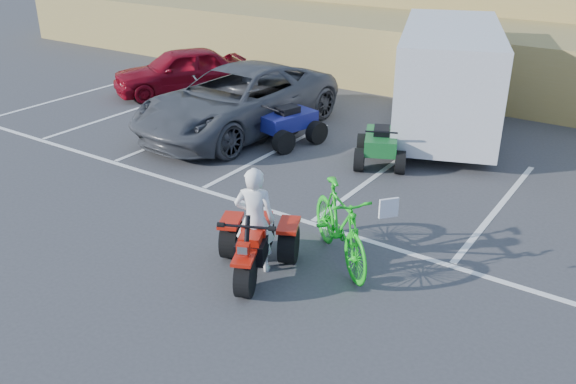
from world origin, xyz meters
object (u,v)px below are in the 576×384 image
Objects in this scene: green_dirt_bike at (340,225)px; red_car at (180,71)px; red_trike_atv at (254,273)px; cargo_trailer at (448,77)px; quad_atv_green at (380,164)px; rider at (255,220)px; quad_atv_blue at (288,143)px; grey_pickup at (237,100)px.

red_car is (-9.32, 6.22, 0.04)m from green_dirt_bike.
red_trike_atv is 8.45m from cargo_trailer.
red_car is at bearing 141.93° from quad_atv_green.
rider is 0.79× the size of green_dirt_bike.
quad_atv_green is at bearing 16.18° from quad_atv_blue.
quad_atv_green is (-1.35, 4.27, -0.67)m from green_dirt_bike.
rider reaches higher than red_trike_atv.
rider is 1.39m from green_dirt_bike.
quad_atv_green is (-0.43, 5.36, 0.00)m from red_trike_atv.
cargo_trailer reaches higher than rider.
green_dirt_bike is 0.37× the size of grey_pickup.
red_trike_atv is 11.15m from red_car.
green_dirt_bike is 1.49× the size of quad_atv_green.
green_dirt_bike is 6.98m from grey_pickup.
cargo_trailer is at bearing 47.36° from green_dirt_bike.
red_car is 8.41m from cargo_trailer.
red_car reaches higher than quad_atv_green.
cargo_trailer is (-0.08, 8.32, 1.46)m from red_trike_atv.
rider reaches higher than grey_pickup.
quad_atv_blue is (-2.95, 5.32, 0.00)m from red_trike_atv.
cargo_trailer is at bearing 65.65° from red_trike_atv.
quad_atv_green is at bearing 3.25° from grey_pickup.
red_car is 5.84m from quad_atv_blue.
cargo_trailer is (4.50, 2.93, 0.64)m from grey_pickup.
grey_pickup is 5.40m from cargo_trailer.
rider is 1.18× the size of quad_atv_green.
quad_atv_green is (2.53, 0.04, 0.00)m from quad_atv_blue.
quad_atv_blue is at bearing 11.21° from red_car.
rider is at bearing 90.00° from red_trike_atv.
quad_atv_blue is (-3.88, 4.23, -0.67)m from green_dirt_bike.
red_trike_atv reaches higher than quad_atv_blue.
grey_pickup is (-5.50, 4.30, 0.16)m from green_dirt_bike.
red_trike_atv is 5.38m from quad_atv_green.
red_car is 2.59× the size of quad_atv_blue.
grey_pickup is 4.28m from red_car.
green_dirt_bike is (0.99, 0.96, -0.21)m from rider.
cargo_trailer is at bearing 61.45° from quad_atv_blue.
red_trike_atv is at bearing -45.70° from quad_atv_blue.
green_dirt_bike is (0.93, 1.09, 0.67)m from red_trike_atv.
grey_pickup is at bearing -167.49° from cargo_trailer.
cargo_trailer is at bearing 38.19° from red_car.
quad_atv_blue is at bearing -85.75° from rider.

